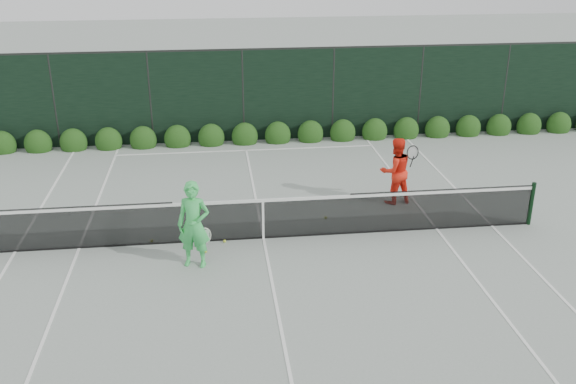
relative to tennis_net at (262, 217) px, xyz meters
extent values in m
plane|color=gray|center=(0.02, 0.00, -0.53)|extent=(80.00, 80.00, 0.00)
cylinder|color=black|center=(6.42, 0.00, 0.00)|extent=(0.10, 0.10, 1.07)
cube|color=black|center=(-4.18, 0.00, -0.02)|extent=(4.40, 0.01, 1.02)
cube|color=black|center=(0.02, 0.00, -0.05)|extent=(4.00, 0.01, 0.96)
cube|color=black|center=(4.22, 0.00, -0.02)|extent=(4.40, 0.01, 1.02)
cube|color=white|center=(0.02, 0.00, 0.41)|extent=(12.80, 0.03, 0.07)
cube|color=black|center=(0.02, 0.00, -0.51)|extent=(12.80, 0.02, 0.04)
cube|color=white|center=(0.02, 0.00, -0.07)|extent=(0.05, 0.03, 0.91)
imported|color=#3BCB5B|center=(-1.50, -1.07, 0.40)|extent=(0.77, 0.60, 1.87)
torus|color=beige|center=(-1.30, -0.97, 0.09)|extent=(0.30, 0.10, 0.30)
cylinder|color=black|center=(-1.30, -0.97, -0.15)|extent=(0.10, 0.03, 0.30)
imported|color=#FC2815|center=(3.57, 1.70, 0.34)|extent=(0.96, 0.81, 1.74)
torus|color=black|center=(3.92, 1.50, 0.89)|extent=(0.30, 0.04, 0.30)
cylinder|color=black|center=(3.92, 1.50, 0.65)|extent=(0.10, 0.03, 0.30)
cube|color=white|center=(-5.46, 0.00, -0.53)|extent=(0.06, 23.77, 0.01)
cube|color=white|center=(5.51, 0.00, -0.53)|extent=(0.06, 23.77, 0.01)
cube|color=white|center=(-4.09, 0.00, -0.53)|extent=(0.06, 23.77, 0.01)
cube|color=white|center=(4.14, 0.00, -0.53)|extent=(0.06, 23.77, 0.01)
cube|color=white|center=(0.02, 11.88, -0.53)|extent=(11.03, 0.06, 0.01)
cube|color=white|center=(0.02, 6.40, -0.53)|extent=(8.23, 0.06, 0.01)
cube|color=white|center=(0.02, 0.00, -0.53)|extent=(0.06, 12.80, 0.01)
cube|color=black|center=(0.02, 7.50, 0.97)|extent=(32.00, 0.06, 3.00)
cube|color=#262826|center=(0.02, 7.50, 2.50)|extent=(32.00, 0.06, 0.06)
cylinder|color=#262826|center=(-5.98, 7.50, 0.97)|extent=(0.08, 0.08, 3.00)
cylinder|color=#262826|center=(-2.98, 7.50, 0.97)|extent=(0.08, 0.08, 3.00)
cylinder|color=#262826|center=(0.02, 7.50, 0.97)|extent=(0.08, 0.08, 3.00)
cylinder|color=#262826|center=(3.02, 7.50, 0.97)|extent=(0.08, 0.08, 3.00)
cylinder|color=#262826|center=(6.02, 7.50, 0.97)|extent=(0.08, 0.08, 3.00)
cylinder|color=#262826|center=(9.02, 7.50, 0.97)|extent=(0.08, 0.08, 3.00)
ellipsoid|color=#16320D|center=(-7.68, 7.15, -0.30)|extent=(0.86, 0.65, 0.94)
ellipsoid|color=#16320D|center=(-6.58, 7.15, -0.30)|extent=(0.86, 0.65, 0.94)
ellipsoid|color=#16320D|center=(-5.48, 7.15, -0.30)|extent=(0.86, 0.65, 0.94)
ellipsoid|color=#16320D|center=(-4.38, 7.15, -0.30)|extent=(0.86, 0.65, 0.94)
ellipsoid|color=#16320D|center=(-3.28, 7.15, -0.30)|extent=(0.86, 0.65, 0.94)
ellipsoid|color=#16320D|center=(-2.18, 7.15, -0.30)|extent=(0.86, 0.65, 0.94)
ellipsoid|color=#16320D|center=(-1.08, 7.15, -0.30)|extent=(0.86, 0.65, 0.94)
ellipsoid|color=#16320D|center=(0.02, 7.15, -0.30)|extent=(0.86, 0.65, 0.94)
ellipsoid|color=#16320D|center=(1.12, 7.15, -0.30)|extent=(0.86, 0.65, 0.94)
ellipsoid|color=#16320D|center=(2.22, 7.15, -0.30)|extent=(0.86, 0.65, 0.94)
ellipsoid|color=#16320D|center=(3.32, 7.15, -0.30)|extent=(0.86, 0.65, 0.94)
ellipsoid|color=#16320D|center=(4.42, 7.15, -0.30)|extent=(0.86, 0.65, 0.94)
ellipsoid|color=#16320D|center=(5.52, 7.15, -0.30)|extent=(0.86, 0.65, 0.94)
ellipsoid|color=#16320D|center=(6.62, 7.15, -0.30)|extent=(0.86, 0.65, 0.94)
ellipsoid|color=#16320D|center=(7.72, 7.15, -0.30)|extent=(0.86, 0.65, 0.94)
ellipsoid|color=#16320D|center=(8.82, 7.15, -0.30)|extent=(0.86, 0.65, 0.94)
ellipsoid|color=#16320D|center=(9.92, 7.15, -0.30)|extent=(0.86, 0.65, 0.94)
ellipsoid|color=#16320D|center=(11.02, 7.15, -0.30)|extent=(0.86, 0.65, 0.94)
sphere|color=#C5D42F|center=(-1.50, -0.22, -0.50)|extent=(0.07, 0.07, 0.07)
sphere|color=#C5D42F|center=(-1.62, 0.91, -0.50)|extent=(0.07, 0.07, 0.07)
sphere|color=#C5D42F|center=(1.63, 0.89, -0.50)|extent=(0.07, 0.07, 0.07)
sphere|color=#C5D42F|center=(-1.30, -0.55, -0.50)|extent=(0.07, 0.07, 0.07)
sphere|color=#C5D42F|center=(-2.51, 0.11, -0.50)|extent=(0.07, 0.07, 0.07)
sphere|color=#C5D42F|center=(-0.87, -0.10, -0.50)|extent=(0.07, 0.07, 0.07)
camera|label=1|loc=(-1.02, -13.18, 6.03)|focal=40.00mm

